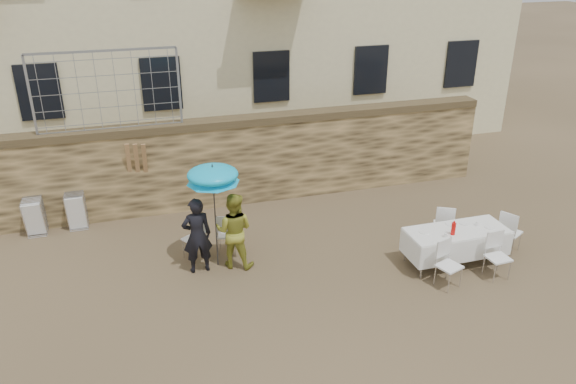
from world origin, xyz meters
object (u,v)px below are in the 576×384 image
object	(u,v)px
couple_chair_left	(194,237)
chair_stack_left	(36,213)
man_suit	(197,236)
woman_dress	(234,230)
banquet_table	(457,232)
chair_stack_right	(77,208)
table_chair_front_left	(449,265)
umbrella	(213,178)
table_chair_front_right	(498,257)
table_chair_side	(510,231)
soda_bottle	(453,229)
table_chair_back	(444,224)
couple_chair_right	(227,233)

from	to	relation	value
couple_chair_left	chair_stack_left	distance (m)	4.04
couple_chair_left	man_suit	bearing A→B (deg)	57.57
woman_dress	man_suit	bearing A→B (deg)	25.61
banquet_table	chair_stack_right	xyz separation A→B (m)	(-7.61, 4.02, -0.27)
table_chair_front_left	chair_stack_left	bearing A→B (deg)	129.56
umbrella	chair_stack_right	world-z (taller)	umbrella
chair_stack_right	table_chair_front_right	bearing A→B (deg)	-30.45
umbrella	table_chair_side	xyz separation A→B (m)	(6.17, -1.21, -1.50)
banquet_table	table_chair_front_left	xyz separation A→B (m)	(-0.60, -0.75, -0.25)
couple_chair_left	table_chair_front_left	size ratio (longest dim) A/B	1.00
table_chair_side	chair_stack_left	distance (m)	10.66
table_chair_front_left	man_suit	bearing A→B (deg)	137.44
woman_dress	soda_bottle	xyz separation A→B (m)	(4.22, -1.36, 0.09)
table_chair_front_left	table_chair_side	distance (m)	2.17
table_chair_front_right	chair_stack_left	bearing A→B (deg)	148.85
man_suit	chair_stack_left	xyz separation A→B (m)	(-3.35, 2.81, -0.35)
table_chair_back	soda_bottle	bearing A→B (deg)	95.26
chair_stack_left	couple_chair_right	bearing A→B (deg)	-29.21
soda_bottle	table_chair_front_left	xyz separation A→B (m)	(-0.40, -0.60, -0.43)
banquet_table	chair_stack_right	size ratio (longest dim) A/B	2.28
table_chair_front_right	table_chair_side	bearing A→B (deg)	40.10
man_suit	table_chair_side	bearing A→B (deg)	166.92
banquet_table	table_chair_back	xyz separation A→B (m)	(0.20, 0.80, -0.25)
banquet_table	table_chair_front_right	xyz separation A→B (m)	(0.50, -0.75, -0.25)
couple_chair_right	umbrella	bearing A→B (deg)	72.50
woman_dress	table_chair_front_left	bearing A→B (deg)	178.46
man_suit	table_chair_front_right	distance (m)	6.01
woman_dress	couple_chair_right	xyz separation A→B (m)	(-0.05, 0.55, -0.33)
woman_dress	chair_stack_right	world-z (taller)	woman_dress
umbrella	chair_stack_left	bearing A→B (deg)	144.10
man_suit	table_chair_back	size ratio (longest dim) A/B	1.70
couple_chair_right	table_chair_front_left	bearing A→B (deg)	163.23
table_chair_front_left	chair_stack_right	xyz separation A→B (m)	(-7.01, 4.77, -0.02)
couple_chair_right	chair_stack_right	world-z (taller)	couple_chair_right
umbrella	table_chair_front_right	xyz separation A→B (m)	(5.27, -2.06, -1.50)
woman_dress	couple_chair_left	xyz separation A→B (m)	(-0.75, 0.55, -0.33)
soda_bottle	chair_stack_left	distance (m)	9.31
man_suit	woman_dress	xyz separation A→B (m)	(0.75, 0.00, -0.00)
table_chair_front_right	couple_chair_left	bearing A→B (deg)	152.86
couple_chair_right	banquet_table	world-z (taller)	couple_chair_right
couple_chair_left	table_chair_side	world-z (taller)	same
couple_chair_left	soda_bottle	world-z (taller)	soda_bottle
woman_dress	soda_bottle	world-z (taller)	woman_dress
man_suit	soda_bottle	world-z (taller)	man_suit
woman_dress	table_chair_side	size ratio (longest dim) A/B	1.69
soda_bottle	chair_stack_left	xyz separation A→B (m)	(-8.31, 4.17, -0.45)
couple_chair_left	chair_stack_right	distance (m)	3.33
table_chair_front_left	table_chair_front_right	xyz separation A→B (m)	(1.10, 0.00, 0.00)
umbrella	couple_chair_right	size ratio (longest dim) A/B	2.18
man_suit	banquet_table	distance (m)	5.31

